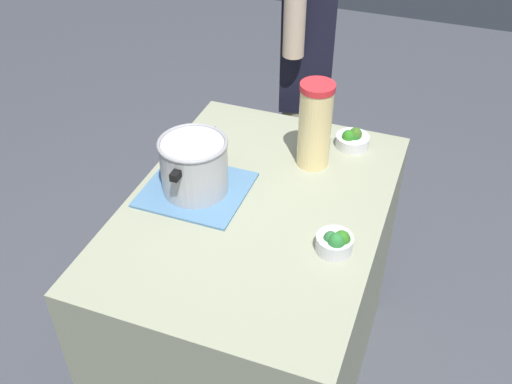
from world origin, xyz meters
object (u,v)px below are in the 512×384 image
(broccoli_bowl_front, at_px, (335,242))
(person_cook, at_px, (306,84))
(broccoli_bowl_center, at_px, (353,139))
(lemonade_pitcher, at_px, (315,125))
(cooking_pot, at_px, (195,164))

(broccoli_bowl_front, bearing_deg, person_cook, 20.98)
(broccoli_bowl_center, bearing_deg, lemonade_pitcher, 144.59)
(lemonade_pitcher, bearing_deg, cooking_pot, 131.68)
(lemonade_pitcher, distance_m, person_cook, 0.63)
(cooking_pot, relative_size, person_cook, 0.18)
(cooking_pot, relative_size, lemonade_pitcher, 0.96)
(cooking_pot, height_order, broccoli_bowl_front, cooking_pot)
(lemonade_pitcher, bearing_deg, broccoli_bowl_front, -155.50)
(cooking_pot, bearing_deg, broccoli_bowl_front, -103.76)
(cooking_pot, xyz_separation_m, person_cook, (0.84, -0.11, -0.13))
(cooking_pot, relative_size, broccoli_bowl_center, 2.44)
(broccoli_bowl_front, height_order, person_cook, person_cook)
(cooking_pot, xyz_separation_m, lemonade_pitcher, (0.27, -0.30, 0.05))
(lemonade_pitcher, relative_size, person_cook, 0.18)
(lemonade_pitcher, height_order, person_cook, person_cook)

